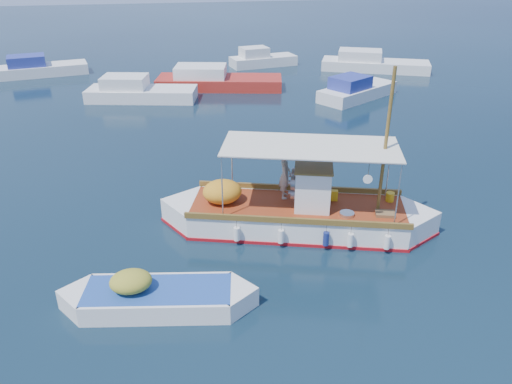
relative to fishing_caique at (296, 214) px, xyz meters
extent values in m
plane|color=black|center=(-0.08, 0.09, -0.54)|extent=(160.00, 160.00, 0.00)
cube|color=white|center=(0.05, -0.02, -0.19)|extent=(7.96, 4.58, 1.11)
cube|color=white|center=(-3.57, 1.06, -0.19)|extent=(2.42, 2.42, 1.11)
cube|color=white|center=(3.67, -1.10, -0.19)|extent=(2.42, 2.42, 1.11)
cube|color=maroon|center=(0.05, -0.02, -0.52)|extent=(8.08, 4.68, 0.18)
cube|color=maroon|center=(0.05, -0.02, 0.34)|extent=(7.91, 4.38, 0.06)
cube|color=brown|center=(0.41, 1.20, 0.47)|extent=(7.37, 2.29, 0.20)
cube|color=brown|center=(-0.31, -1.24, 0.47)|extent=(7.37, 2.29, 0.20)
cube|color=white|center=(0.53, -0.17, 1.12)|extent=(1.53, 1.60, 1.51)
cube|color=brown|center=(0.53, -0.17, 1.91)|extent=(1.66, 1.73, 0.06)
cylinder|color=slate|center=(-0.19, -0.29, 1.42)|extent=(0.36, 0.55, 0.50)
cylinder|color=slate|center=(0.00, 0.33, 1.42)|extent=(0.36, 0.55, 0.50)
cylinder|color=slate|center=(-0.09, 0.02, 0.87)|extent=(0.36, 0.55, 0.50)
cylinder|color=brown|center=(2.76, -0.83, 2.88)|extent=(0.15, 0.15, 5.04)
cylinder|color=brown|center=(1.98, -0.60, 2.48)|extent=(1.76, 0.60, 0.08)
cylinder|color=silver|center=(-2.05, 1.76, 1.50)|extent=(0.06, 0.06, 2.27)
cylinder|color=silver|center=(-2.68, -0.36, 1.50)|extent=(0.06, 0.06, 2.27)
cylinder|color=silver|center=(3.46, 0.12, 1.50)|extent=(0.06, 0.06, 2.27)
cylinder|color=silver|center=(2.82, -2.01, 1.50)|extent=(0.06, 0.06, 2.27)
cube|color=beige|center=(0.39, -0.12, 2.65)|extent=(6.39, 4.02, 0.04)
ellipsoid|color=orange|center=(-2.56, 0.76, 0.79)|extent=(1.70, 1.55, 0.85)
cube|color=gold|center=(1.47, 0.13, 0.57)|extent=(0.29, 0.25, 0.40)
cylinder|color=gold|center=(3.44, -0.30, 0.54)|extent=(0.38, 0.38, 0.34)
cube|color=brown|center=(2.83, -1.27, 0.43)|extent=(0.76, 0.62, 0.12)
cylinder|color=#B2B2B2|center=(1.53, -1.04, 0.43)|extent=(0.63, 0.63, 0.12)
cylinder|color=white|center=(1.87, -1.67, 2.01)|extent=(0.30, 0.12, 0.30)
cylinder|color=white|center=(-2.28, -0.80, -0.09)|extent=(0.25, 0.25, 0.48)
cylinder|color=navy|center=(0.61, -1.66, -0.09)|extent=(0.25, 0.25, 0.48)
cylinder|color=white|center=(2.55, -2.24, -0.09)|extent=(0.25, 0.25, 0.48)
imported|color=#A99F8C|center=(-0.25, 0.74, 1.27)|extent=(0.58, 0.74, 1.78)
cube|color=white|center=(-4.96, -3.63, -0.32)|extent=(4.31, 2.24, 0.80)
cube|color=white|center=(-6.99, -3.30, -0.32)|extent=(1.58, 1.58, 0.80)
cube|color=white|center=(-2.93, -3.96, -0.32)|extent=(1.58, 1.58, 0.80)
cube|color=#214798|center=(-4.96, -3.63, 0.06)|extent=(4.28, 2.06, 0.04)
ellipsoid|color=#A0992D|center=(-5.67, -3.52, 0.38)|extent=(1.32, 1.14, 0.59)
cube|color=silver|center=(-5.75, 18.10, -0.24)|extent=(7.45, 3.87, 1.00)
cube|color=silver|center=(-6.79, 18.33, 0.66)|extent=(3.21, 2.60, 0.80)
cube|color=#A6251B|center=(-0.32, 20.18, -0.24)|extent=(9.25, 4.60, 1.00)
cube|color=silver|center=(-1.62, 20.46, 0.66)|extent=(3.96, 3.07, 0.80)
cube|color=silver|center=(8.50, 15.92, -0.24)|extent=(6.24, 5.06, 1.00)
cube|color=navy|center=(7.74, 15.44, 0.66)|extent=(3.02, 2.86, 0.80)
cube|color=silver|center=(12.90, 23.43, -0.24)|extent=(8.88, 5.71, 1.00)
cube|color=silver|center=(11.72, 23.92, 0.66)|extent=(4.01, 3.36, 0.80)
cube|color=silver|center=(-13.62, 26.79, -0.24)|extent=(7.12, 3.67, 1.00)
cube|color=navy|center=(-14.62, 26.58, 0.66)|extent=(3.06, 2.48, 0.80)
cube|color=silver|center=(4.24, 26.86, -0.24)|extent=(5.82, 3.03, 1.00)
cube|color=silver|center=(3.42, 26.70, 0.66)|extent=(2.50, 2.10, 0.80)
camera|label=1|loc=(-4.34, -15.24, 8.76)|focal=35.00mm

